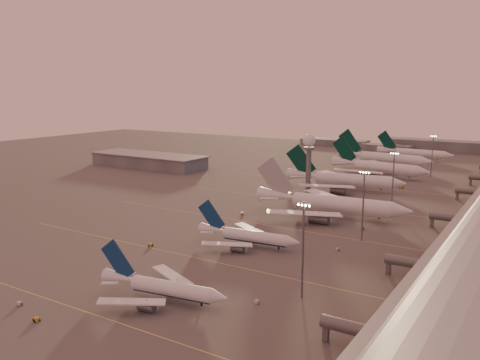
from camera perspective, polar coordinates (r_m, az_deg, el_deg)
The scene contains 26 objects.
ground at distance 164.72m, azimuth -11.84°, elevation -8.49°, with size 700.00×700.00×0.00m, color #4E4C4C.
taxiway_markings at distance 192.62m, azimuth 6.49°, elevation -5.52°, with size 180.00×185.25×0.02m.
hangar at distance 343.64m, azimuth -10.23°, elevation 2.20°, with size 82.00×27.00×8.50m.
radar_tower at distance 255.80m, azimuth 7.74°, elevation 3.22°, with size 6.40×6.40×31.10m.
mast_a at distance 128.74m, azimuth 7.08°, elevation -7.32°, with size 3.60×0.56×25.00m.
mast_b at distance 179.37m, azimuth 13.67°, elevation -2.43°, with size 3.60×0.56×25.00m.
mast_c at distance 232.54m, azimuth 16.82°, elevation 0.34°, with size 3.60×0.56×25.00m.
mast_d at distance 319.81m, azimuth 20.77°, elevation 2.77°, with size 3.60×0.56×25.00m.
distant_horizon at distance 452.07m, azimuth 18.23°, elevation 3.75°, with size 165.00×37.50×9.00m.
narrowbody_near at distance 131.14m, azimuth -8.64°, elevation -12.08°, with size 36.24×28.74×14.21m.
narrowbody_mid at distance 171.12m, azimuth 0.89°, elevation -6.49°, with size 37.41×29.74×14.62m.
widebody_white at distance 211.95m, azimuth 10.21°, elevation -3.02°, with size 66.10×52.81×23.24m.
greentail_a at distance 267.81m, azimuth 11.67°, elevation -0.25°, with size 62.29×49.98×22.71m.
greentail_b at distance 313.46m, azimuth 15.36°, elevation 1.14°, with size 62.37×50.01×22.76m.
greentail_c at distance 352.52m, azimuth 15.84°, elevation 2.16°, with size 66.05×53.11×24.00m.
greentail_d at distance 392.67m, azimuth 19.00°, elevation 2.71°, with size 55.84×45.00×20.27m.
gsv_truck_a at distance 138.35m, azimuth -23.39°, elevation -12.44°, with size 5.49×3.83×2.09m.
gsv_tug_near at distance 128.85m, azimuth -21.89°, elevation -14.34°, with size 2.94×3.65×0.90m.
gsv_catering_a at distance 128.27m, azimuth 1.98°, elevation -12.99°, with size 4.91×3.27×3.70m.
gsv_tug_mid at distance 174.04m, azimuth -10.01°, elevation -7.20°, with size 3.63×4.02×0.99m.
gsv_truck_b at distance 169.96m, azimuth 11.01°, elevation -7.52°, with size 4.94×3.32×1.88m.
gsv_truck_c at distance 212.20m, azimuth 0.37°, elevation -3.62°, with size 5.89×4.89×2.31m.
gsv_catering_b at distance 196.17m, azimuth 13.72°, elevation -4.83°, with size 5.60×3.68×4.23m.
gsv_tug_far at distance 237.43m, azimuth 6.55°, elevation -2.33°, with size 3.89×4.11×1.02m.
gsv_truck_d at distance 272.33m, azimuth 4.07°, elevation -0.47°, with size 4.11×6.45×2.45m.
gsv_tug_hangar at distance 280.08m, azimuth 17.67°, elevation -0.78°, with size 4.02×2.61×1.10m.
Camera 1 is at (109.11, -111.45, 52.98)m, focal length 38.00 mm.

